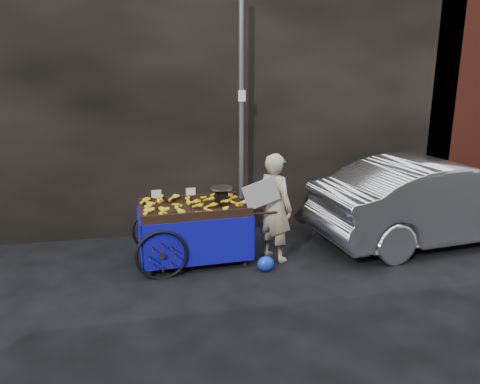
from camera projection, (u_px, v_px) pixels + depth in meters
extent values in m
plane|color=black|center=(240.00, 265.00, 6.97)|extent=(80.00, 80.00, 0.00)
cube|color=black|center=(157.00, 87.00, 8.58)|extent=(11.00, 2.00, 5.00)
cube|color=#591E14|center=(469.00, 84.00, 9.88)|extent=(3.00, 2.00, 5.00)
cylinder|color=slate|center=(241.00, 120.00, 7.74)|extent=(0.08, 0.08, 4.00)
cube|color=white|center=(242.00, 96.00, 7.59)|extent=(0.12, 0.02, 0.18)
cube|color=black|center=(193.00, 211.00, 6.96)|extent=(1.62, 1.06, 0.06)
cube|color=black|center=(188.00, 198.00, 7.37)|extent=(1.57, 0.12, 0.10)
cube|color=black|center=(199.00, 215.00, 6.51)|extent=(1.57, 0.12, 0.10)
cube|color=black|center=(245.00, 240.00, 6.86)|extent=(0.05, 0.05, 0.79)
cube|color=black|center=(232.00, 223.00, 7.60)|extent=(0.05, 0.05, 0.79)
cylinder|color=black|center=(268.00, 213.00, 6.84)|extent=(0.49, 0.06, 0.04)
cylinder|color=black|center=(252.00, 199.00, 7.58)|extent=(0.49, 0.06, 0.04)
torus|color=black|center=(162.00, 255.00, 6.44)|extent=(0.74, 0.09, 0.74)
torus|color=black|center=(155.00, 230.00, 7.43)|extent=(0.74, 0.09, 0.74)
cylinder|color=black|center=(158.00, 242.00, 6.94)|extent=(0.11, 1.10, 0.05)
cube|color=#0D0786|center=(200.00, 244.00, 6.57)|extent=(1.61, 0.10, 0.67)
cube|color=#0D0786|center=(189.00, 221.00, 7.51)|extent=(1.61, 0.10, 0.67)
cube|color=#0D0786|center=(140.00, 237.00, 6.84)|extent=(0.07, 1.02, 0.67)
cube|color=#0D0786|center=(245.00, 227.00, 7.24)|extent=(0.07, 1.02, 0.67)
cube|color=black|center=(222.00, 197.00, 7.07)|extent=(0.18, 0.15, 0.16)
cylinder|color=silver|center=(221.00, 188.00, 7.03)|extent=(0.35, 0.35, 0.03)
cube|color=white|center=(156.00, 194.00, 6.64)|extent=(0.14, 0.02, 0.11)
cube|color=white|center=(191.00, 192.00, 6.76)|extent=(0.14, 0.02, 0.11)
imported|color=tan|center=(275.00, 207.00, 7.00)|extent=(0.67, 0.72, 1.65)
cube|color=beige|center=(261.00, 193.00, 6.69)|extent=(0.59, 0.04, 0.50)
ellipsoid|color=#1732B0|center=(266.00, 264.00, 6.74)|extent=(0.25, 0.20, 0.22)
imported|color=silver|center=(439.00, 200.00, 7.80)|extent=(4.42, 1.95, 1.41)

